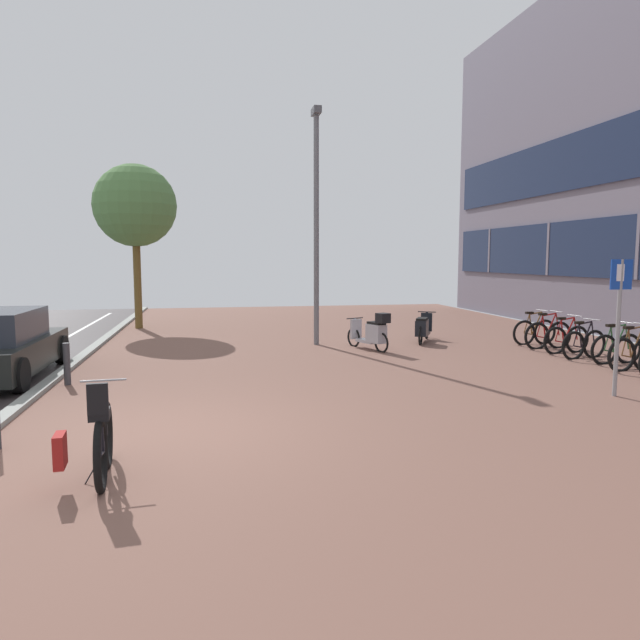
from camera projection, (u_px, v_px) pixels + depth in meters
ground at (276, 431)px, 7.89m from camera, size 21.00×40.00×0.13m
bicycle_foreground at (100, 441)px, 6.08m from camera, size 0.64×1.46×1.14m
bicycle_rack_01 at (634, 353)px, 11.98m from camera, size 1.38×0.48×1.02m
bicycle_rack_02 at (616, 348)px, 12.74m from camera, size 1.34×0.48×0.96m
bicycle_rack_03 at (584, 344)px, 13.42m from camera, size 1.32×0.48×0.95m
bicycle_rack_04 at (566, 339)px, 14.16m from camera, size 1.37×0.48×0.97m
bicycle_rack_05 at (548, 335)px, 14.88m from camera, size 1.40×0.48×1.01m
bicycle_rack_06 at (534, 332)px, 15.63m from camera, size 1.36×0.48×0.97m
scooter_near at (372, 333)px, 14.59m from camera, size 0.87×1.57×1.01m
scooter_mid at (423, 328)px, 15.97m from camera, size 1.00×1.65×0.82m
parking_sign at (619, 312)px, 9.61m from camera, size 0.40×0.07×2.31m
lamp_post at (316, 216)px, 15.23m from camera, size 0.20×0.52×6.23m
street_tree at (135, 206)px, 18.78m from camera, size 2.68×2.68×5.38m
bollard_far at (67, 364)px, 10.60m from camera, size 0.12×0.12×0.78m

